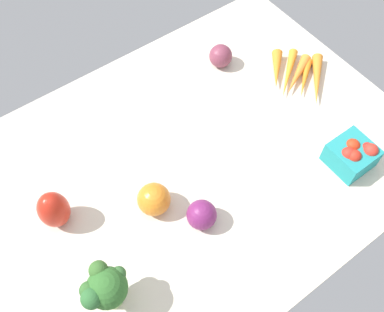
% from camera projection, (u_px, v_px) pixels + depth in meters
% --- Properties ---
extents(tablecloth, '(1.04, 0.76, 0.02)m').
position_uv_depth(tablecloth, '(192.00, 163.00, 1.02)').
color(tablecloth, beige).
rests_on(tablecloth, ground).
extents(red_onion_center, '(0.06, 0.06, 0.06)m').
position_uv_depth(red_onion_center, '(202.00, 215.00, 0.90)').
color(red_onion_center, '#72225D').
rests_on(red_onion_center, tablecloth).
extents(broccoli_head, '(0.09, 0.09, 0.12)m').
position_uv_depth(broccoli_head, '(105.00, 288.00, 0.78)').
color(broccoli_head, '#9EC176').
rests_on(broccoli_head, tablecloth).
extents(heirloom_tomato_orange, '(0.07, 0.07, 0.07)m').
position_uv_depth(heirloom_tomato_orange, '(154.00, 199.00, 0.92)').
color(heirloom_tomato_orange, orange).
rests_on(heirloom_tomato_orange, tablecloth).
extents(carrot_bunch, '(0.18, 0.22, 0.03)m').
position_uv_depth(carrot_bunch, '(298.00, 76.00, 1.13)').
color(carrot_bunch, orange).
rests_on(carrot_bunch, tablecloth).
extents(bell_pepper_red, '(0.09, 0.09, 0.10)m').
position_uv_depth(bell_pepper_red, '(54.00, 210.00, 0.89)').
color(bell_pepper_red, red).
rests_on(bell_pepper_red, tablecloth).
extents(red_onion_near_basket, '(0.06, 0.06, 0.06)m').
position_uv_depth(red_onion_near_basket, '(221.00, 56.00, 1.14)').
color(red_onion_near_basket, brown).
rests_on(red_onion_near_basket, tablecloth).
extents(berry_basket, '(0.09, 0.09, 0.07)m').
position_uv_depth(berry_basket, '(353.00, 154.00, 0.98)').
color(berry_basket, teal).
rests_on(berry_basket, tablecloth).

